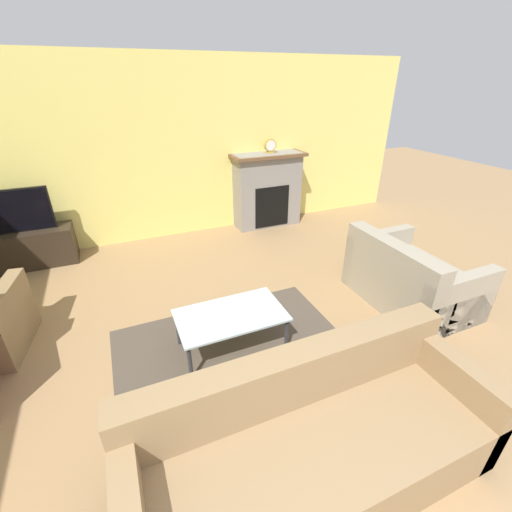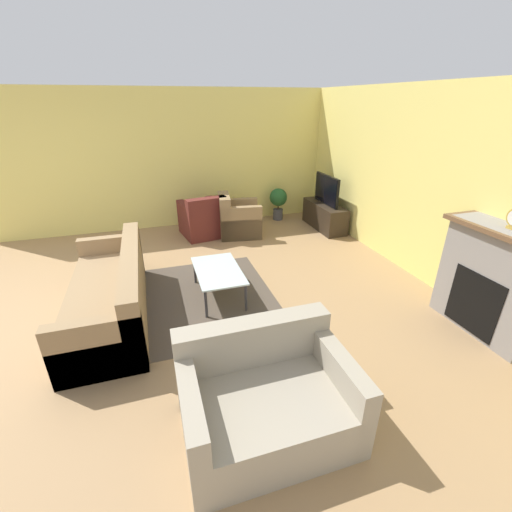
{
  "view_description": "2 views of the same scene",
  "coord_description": "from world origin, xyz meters",
  "px_view_note": "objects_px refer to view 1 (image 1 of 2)",
  "views": [
    {
      "loc": [
        -0.63,
        -0.24,
        2.36
      ],
      "look_at": [
        0.64,
        2.71,
        0.68
      ],
      "focal_mm": 24.0,
      "sensor_mm": 36.0,
      "label": 1
    },
    {
      "loc": [
        4.21,
        1.47,
        2.47
      ],
      "look_at": [
        0.48,
        2.65,
        0.68
      ],
      "focal_mm": 24.0,
      "sensor_mm": 36.0,
      "label": 2
    }
  ],
  "objects_px": {
    "couch_loveseat": "(409,280)",
    "mantel_clock": "(270,146)",
    "coffee_table": "(231,318)",
    "couch_sectional": "(313,444)",
    "tv": "(14,211)"
  },
  "relations": [
    {
      "from": "couch_loveseat",
      "to": "mantel_clock",
      "type": "bearing_deg",
      "value": 9.06
    },
    {
      "from": "couch_loveseat",
      "to": "coffee_table",
      "type": "bearing_deg",
      "value": 88.19
    },
    {
      "from": "couch_sectional",
      "to": "couch_loveseat",
      "type": "distance_m",
      "value": 2.43
    },
    {
      "from": "tv",
      "to": "coffee_table",
      "type": "bearing_deg",
      "value": -52.67
    },
    {
      "from": "couch_sectional",
      "to": "couch_loveseat",
      "type": "bearing_deg",
      "value": 31.55
    },
    {
      "from": "tv",
      "to": "couch_loveseat",
      "type": "height_order",
      "value": "tv"
    },
    {
      "from": "couch_loveseat",
      "to": "coffee_table",
      "type": "distance_m",
      "value": 2.15
    },
    {
      "from": "mantel_clock",
      "to": "couch_sectional",
      "type": "bearing_deg",
      "value": -111.48
    },
    {
      "from": "tv",
      "to": "coffee_table",
      "type": "distance_m",
      "value": 3.4
    },
    {
      "from": "coffee_table",
      "to": "mantel_clock",
      "type": "distance_m",
      "value": 3.41
    },
    {
      "from": "tv",
      "to": "couch_sectional",
      "type": "relative_size",
      "value": 0.38
    },
    {
      "from": "tv",
      "to": "couch_loveseat",
      "type": "relative_size",
      "value": 0.67
    },
    {
      "from": "tv",
      "to": "couch_loveseat",
      "type": "xyz_separation_m",
      "value": [
        4.19,
        -2.75,
        -0.52
      ]
    },
    {
      "from": "coffee_table",
      "to": "mantel_clock",
      "type": "bearing_deg",
      "value": 58.56
    },
    {
      "from": "mantel_clock",
      "to": "tv",
      "type": "bearing_deg",
      "value": -178.59
    }
  ]
}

